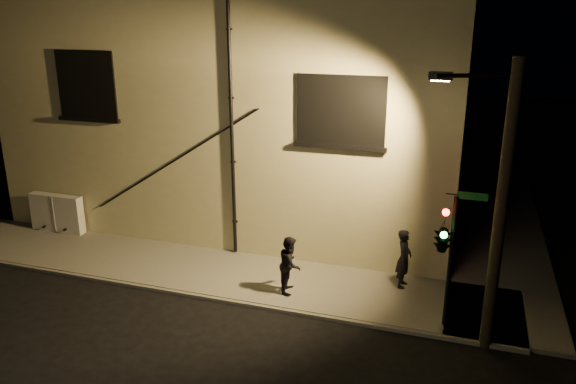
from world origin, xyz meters
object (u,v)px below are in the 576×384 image
(pedestrian_b, at_px, (290,264))
(streetlamp_pole, at_px, (497,201))
(pedestrian_a, at_px, (404,258))
(traffic_signal, at_px, (444,238))
(utility_cabinet, at_px, (57,213))

(pedestrian_b, bearing_deg, streetlamp_pole, -109.18)
(pedestrian_a, xyz_separation_m, streetlamp_pole, (2.16, -2.20, 2.66))
(traffic_signal, relative_size, streetlamp_pole, 0.52)
(pedestrian_a, relative_size, pedestrian_b, 1.06)
(utility_cabinet, bearing_deg, streetlamp_pole, -10.35)
(utility_cabinet, xyz_separation_m, pedestrian_a, (12.37, -0.45, 0.18))
(pedestrian_a, xyz_separation_m, pedestrian_b, (-2.99, -1.28, -0.05))
(traffic_signal, bearing_deg, streetlamp_pole, -15.87)
(traffic_signal, bearing_deg, utility_cabinet, 170.10)
(traffic_signal, bearing_deg, pedestrian_a, 119.79)
(utility_cabinet, distance_m, traffic_signal, 13.77)
(pedestrian_a, relative_size, streetlamp_pole, 0.25)
(utility_cabinet, relative_size, pedestrian_a, 1.20)
(pedestrian_b, bearing_deg, traffic_signal, -107.63)
(utility_cabinet, xyz_separation_m, streetlamp_pole, (14.53, -2.65, 2.85))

